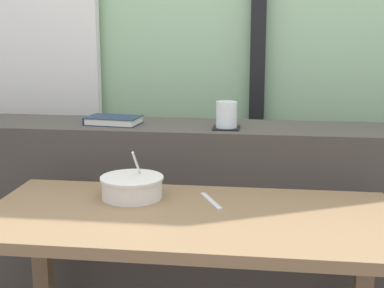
% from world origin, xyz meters
% --- Properties ---
extents(curtain_left_panel, '(0.56, 0.06, 2.50)m').
position_xyz_m(curtain_left_panel, '(-0.86, 1.04, 1.25)').
color(curtain_left_panel, white).
rests_on(curtain_left_panel, ground).
extents(window_divider_post, '(0.07, 0.05, 2.60)m').
position_xyz_m(window_divider_post, '(0.18, 1.07, 1.30)').
color(window_divider_post, black).
rests_on(window_divider_post, ground).
extents(dark_console_ledge, '(2.80, 0.32, 0.86)m').
position_xyz_m(dark_console_ledge, '(0.00, 0.55, 0.43)').
color(dark_console_ledge, '#423D38').
rests_on(dark_console_ledge, ground).
extents(breakfast_table, '(1.25, 0.60, 0.69)m').
position_xyz_m(breakfast_table, '(-0.00, -0.01, 0.58)').
color(breakfast_table, brown).
rests_on(breakfast_table, ground).
extents(coaster_square, '(0.10, 0.10, 0.00)m').
position_xyz_m(coaster_square, '(0.08, 0.49, 0.86)').
color(coaster_square, black).
rests_on(coaster_square, dark_console_ledge).
extents(juice_glass, '(0.08, 0.08, 0.10)m').
position_xyz_m(juice_glass, '(0.08, 0.49, 0.91)').
color(juice_glass, white).
rests_on(juice_glass, coaster_square).
extents(closed_book, '(0.22, 0.15, 0.03)m').
position_xyz_m(closed_book, '(-0.37, 0.53, 0.88)').
color(closed_book, '#1E2D47').
rests_on(closed_book, dark_console_ledge).
extents(soup_bowl, '(0.21, 0.21, 0.16)m').
position_xyz_m(soup_bowl, '(-0.20, 0.12, 0.73)').
color(soup_bowl, silver).
rests_on(soup_bowl, breakfast_table).
extents(fork_utensil, '(0.09, 0.16, 0.01)m').
position_xyz_m(fork_utensil, '(0.06, 0.11, 0.70)').
color(fork_utensil, silver).
rests_on(fork_utensil, breakfast_table).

